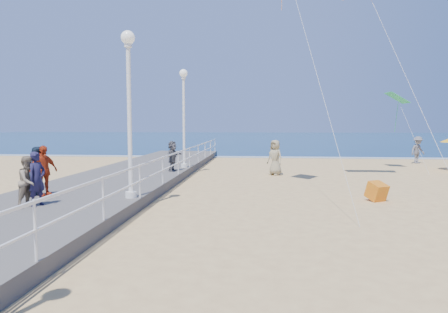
# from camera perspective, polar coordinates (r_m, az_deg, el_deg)

# --- Properties ---
(ground) EXTENTS (160.00, 160.00, 0.00)m
(ground) POSITION_cam_1_polar(r_m,az_deg,el_deg) (12.82, 10.45, -7.97)
(ground) COLOR #D8B471
(ground) RESTS_ON ground
(ocean) EXTENTS (160.00, 90.00, 0.05)m
(ocean) POSITION_cam_1_polar(r_m,az_deg,el_deg) (77.52, 6.21, 2.66)
(ocean) COLOR navy
(ocean) RESTS_ON ground
(surf_line) EXTENTS (160.00, 1.20, 0.04)m
(surf_line) POSITION_cam_1_polar(r_m,az_deg,el_deg) (33.10, 7.32, -0.10)
(surf_line) COLOR silver
(surf_line) RESTS_ON ground
(boardwalk) EXTENTS (5.00, 44.00, 0.40)m
(boardwalk) POSITION_cam_1_polar(r_m,az_deg,el_deg) (14.23, -21.41, -6.14)
(boardwalk) COLOR #625E59
(boardwalk) RESTS_ON ground
(railing) EXTENTS (0.05, 42.00, 0.55)m
(railing) POSITION_cam_1_polar(r_m,az_deg,el_deg) (13.15, -11.97, -2.15)
(railing) COLOR white
(railing) RESTS_ON boardwalk
(lamp_post_mid) EXTENTS (0.44, 0.44, 5.32)m
(lamp_post_mid) POSITION_cam_1_polar(r_m,az_deg,el_deg) (13.18, -13.41, 8.34)
(lamp_post_mid) COLOR white
(lamp_post_mid) RESTS_ON boardwalk
(lamp_post_far) EXTENTS (0.44, 0.44, 5.32)m
(lamp_post_far) POSITION_cam_1_polar(r_m,az_deg,el_deg) (21.88, -5.77, 6.97)
(lamp_post_far) COLOR white
(lamp_post_far) RESTS_ON boardwalk
(spectator_0) EXTENTS (0.52, 0.66, 1.59)m
(spectator_0) POSITION_cam_1_polar(r_m,az_deg,el_deg) (12.85, -25.16, -2.91)
(spectator_0) COLOR #1C1938
(spectator_0) RESTS_ON boardwalk
(spectator_1) EXTENTS (0.70, 0.82, 1.48)m
(spectator_1) POSITION_cam_1_polar(r_m,az_deg,el_deg) (12.86, -26.14, -3.19)
(spectator_1) COLOR gray
(spectator_1) RESTS_ON boardwalk
(spectator_3) EXTENTS (0.84, 1.06, 1.68)m
(spectator_3) POSITION_cam_1_polar(r_m,az_deg,el_deg) (14.50, -24.43, -1.87)
(spectator_3) COLOR #B63416
(spectator_3) RESTS_ON boardwalk
(spectator_5) EXTENTS (0.73, 1.48, 1.53)m
(spectator_5) POSITION_cam_1_polar(r_m,az_deg,el_deg) (20.33, -7.37, 0.08)
(spectator_5) COLOR #505054
(spectator_5) RESTS_ON boardwalk
(spectator_7) EXTENTS (0.74, 0.89, 1.64)m
(spectator_7) POSITION_cam_1_polar(r_m,az_deg,el_deg) (14.63, -24.95, -1.92)
(spectator_7) COLOR #1C2B3E
(spectator_7) RESTS_ON boardwalk
(beach_walker_a) EXTENTS (1.41, 1.24, 1.90)m
(beach_walker_a) POSITION_cam_1_polar(r_m,az_deg,el_deg) (31.09, 25.95, 0.85)
(beach_walker_a) COLOR slate
(beach_walker_a) RESTS_ON ground
(beach_walker_c) EXTENTS (1.11, 1.07, 1.92)m
(beach_walker_c) POSITION_cam_1_polar(r_m,az_deg,el_deg) (21.82, 7.31, -0.14)
(beach_walker_c) COLOR #9B8F6B
(beach_walker_c) RESTS_ON ground
(box_kite) EXTENTS (0.83, 0.89, 0.74)m
(box_kite) POSITION_cam_1_polar(r_m,az_deg,el_deg) (15.47, 20.98, -4.89)
(box_kite) COLOR #D7400C
(box_kite) RESTS_ON ground
(kite_diamond_green) EXTENTS (1.21, 1.37, 0.68)m
(kite_diamond_green) POSITION_cam_1_polar(r_m,az_deg,el_deg) (26.79, 23.49, 7.71)
(kite_diamond_green) COLOR #25B067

